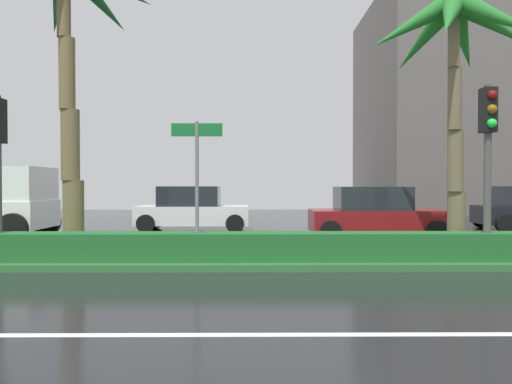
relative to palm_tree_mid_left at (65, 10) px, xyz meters
name	(u,v)px	position (x,y,z in m)	size (l,w,h in m)	color
ground_plane	(250,253)	(4.52, 0.93, -6.11)	(90.00, 42.00, 0.10)	black
near_lane_divider_stripe	(247,335)	(4.52, -6.07, -6.06)	(81.00, 0.14, 0.01)	white
median_strip	(250,254)	(4.52, -0.07, -5.99)	(85.50, 4.00, 0.15)	#2D6B33
median_hedge	(249,247)	(4.52, -1.47, -5.61)	(76.50, 0.70, 0.60)	#1E6028
palm_tree_mid_left	(65,10)	(0.00, 0.00, 0.00)	(4.53, 4.16, 7.54)	brown
palm_tree_centre_left	(456,39)	(9.43, -0.40, -0.80)	(4.38, 4.02, 6.46)	brown
traffic_signal_median_right	(488,140)	(9.66, -1.54, -3.30)	(0.28, 0.43, 3.79)	#4C4C47
street_name_sign	(197,171)	(3.39, -1.47, -3.98)	(1.10, 0.08, 3.00)	slate
car_in_traffic_leading	(192,209)	(2.24, 6.70, -5.23)	(4.30, 2.02, 1.72)	white
car_in_traffic_second	(375,214)	(8.61, 3.79, -5.23)	(4.30, 2.02, 1.72)	maroon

